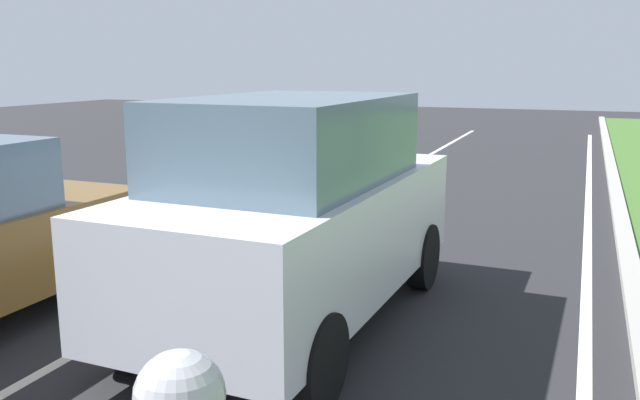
# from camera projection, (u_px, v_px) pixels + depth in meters

# --- Properties ---
(ground_plane) EXTENTS (60.00, 60.00, 0.00)m
(ground_plane) POSITION_uv_depth(u_px,v_px,m) (364.00, 216.00, 11.49)
(ground_plane) COLOR #262628
(lane_line_center) EXTENTS (0.12, 32.00, 0.01)m
(lane_line_center) POSITION_uv_depth(u_px,v_px,m) (326.00, 213.00, 11.75)
(lane_line_center) COLOR silver
(lane_line_center) RESTS_ON ground
(lane_line_right_edge) EXTENTS (0.12, 32.00, 0.01)m
(lane_line_right_edge) POSITION_uv_depth(u_px,v_px,m) (588.00, 236.00, 10.18)
(lane_line_right_edge) COLOR silver
(lane_line_right_edge) RESTS_ON ground
(curb_right) EXTENTS (0.24, 48.00, 0.12)m
(curb_right) POSITION_uv_depth(u_px,v_px,m) (624.00, 235.00, 9.99)
(curb_right) COLOR #9E9B93
(curb_right) RESTS_ON ground
(car_suv_ahead) EXTENTS (2.08, 4.55, 2.28)m
(car_suv_ahead) POSITION_uv_depth(u_px,v_px,m) (297.00, 211.00, 6.55)
(car_suv_ahead) COLOR silver
(car_suv_ahead) RESTS_ON ground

